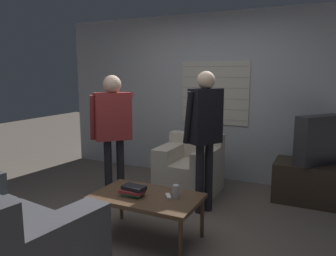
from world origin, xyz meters
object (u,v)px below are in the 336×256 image
(person_left_standing, at_px, (113,122))
(spare_remote, at_px, (168,196))
(armchair_beige, at_px, (190,168))
(book_stack, at_px, (133,190))
(person_right_standing, at_px, (205,125))
(soda_can, at_px, (176,191))
(coffee_table, at_px, (147,199))
(tv, at_px, (319,140))

(person_left_standing, distance_m, spare_remote, 1.44)
(armchair_beige, relative_size, person_left_standing, 0.49)
(book_stack, bearing_deg, spare_remote, 15.58)
(person_left_standing, xyz_separation_m, person_right_standing, (1.19, 0.14, 0.01))
(armchair_beige, relative_size, soda_can, 6.31)
(person_left_standing, bearing_deg, coffee_table, -86.28)
(coffee_table, distance_m, person_left_standing, 1.33)
(coffee_table, distance_m, tv, 2.35)
(coffee_table, relative_size, book_stack, 4.26)
(tv, xyz_separation_m, spare_remote, (-1.27, -1.73, -0.35))
(person_right_standing, bearing_deg, coffee_table, -164.83)
(coffee_table, relative_size, person_left_standing, 0.65)
(book_stack, height_order, spare_remote, book_stack)
(tv, relative_size, spare_remote, 5.03)
(soda_can, relative_size, spare_remote, 0.97)
(armchair_beige, xyz_separation_m, person_right_standing, (0.40, -0.56, 0.71))
(book_stack, xyz_separation_m, soda_can, (0.40, 0.13, 0.01))
(coffee_table, distance_m, person_right_standing, 1.12)
(armchair_beige, height_order, coffee_table, armchair_beige)
(person_right_standing, xyz_separation_m, soda_can, (0.00, -0.80, -0.53))
(armchair_beige, relative_size, book_stack, 3.21)
(soda_can, bearing_deg, tv, 54.49)
(tv, bearing_deg, spare_remote, 1.89)
(coffee_table, relative_size, person_right_standing, 0.63)
(person_left_standing, height_order, person_right_standing, person_right_standing)
(coffee_table, xyz_separation_m, person_right_standing, (0.28, 0.88, 0.64))
(spare_remote, bearing_deg, armchair_beige, 68.69)
(book_stack, relative_size, soda_can, 1.97)
(tv, xyz_separation_m, book_stack, (-1.61, -1.82, -0.31))
(book_stack, bearing_deg, soda_can, 18.04)
(tv, bearing_deg, person_right_standing, -15.43)
(tv, distance_m, person_right_standing, 1.52)
(armchair_beige, xyz_separation_m, book_stack, (-0.01, -1.49, 0.17))
(armchair_beige, relative_size, person_right_standing, 0.47)
(coffee_table, bearing_deg, armchair_beige, 94.51)
(person_right_standing, height_order, soda_can, person_right_standing)
(coffee_table, bearing_deg, person_left_standing, 140.56)
(armchair_beige, bearing_deg, person_left_standing, 41.36)
(coffee_table, bearing_deg, tv, 49.91)
(soda_can, bearing_deg, book_stack, -161.96)
(soda_can, distance_m, spare_remote, 0.09)
(armchair_beige, height_order, tv, tv)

